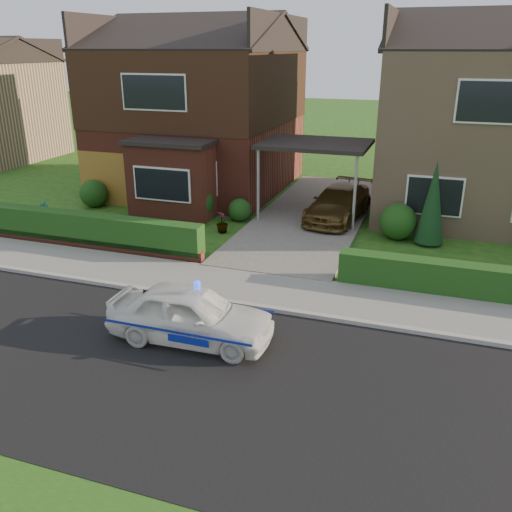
% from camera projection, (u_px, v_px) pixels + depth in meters
% --- Properties ---
extents(ground, '(120.00, 120.00, 0.00)m').
position_uv_depth(ground, '(184.00, 373.00, 10.55)').
color(ground, '#194B14').
rests_on(ground, ground).
extents(road, '(60.00, 6.00, 0.02)m').
position_uv_depth(road, '(184.00, 373.00, 10.55)').
color(road, black).
rests_on(road, ground).
extents(kerb, '(60.00, 0.16, 0.12)m').
position_uv_depth(kerb, '(238.00, 304.00, 13.22)').
color(kerb, '#9E9993').
rests_on(kerb, ground).
extents(sidewalk, '(60.00, 2.00, 0.10)m').
position_uv_depth(sidewalk, '(253.00, 288.00, 14.15)').
color(sidewalk, slate).
rests_on(sidewalk, ground).
extents(driveway, '(3.80, 12.00, 0.12)m').
position_uv_depth(driveway, '(313.00, 215.00, 20.24)').
color(driveway, '#666059').
rests_on(driveway, ground).
extents(house_left, '(7.50, 9.53, 7.25)m').
position_uv_depth(house_left, '(200.00, 100.00, 23.19)').
color(house_left, brown).
rests_on(house_left, ground).
extents(house_right, '(7.50, 8.06, 7.25)m').
position_uv_depth(house_right, '(490.00, 113.00, 19.84)').
color(house_right, tan).
rests_on(house_right, ground).
extents(carport_link, '(3.80, 3.00, 2.77)m').
position_uv_depth(carport_link, '(315.00, 145.00, 19.26)').
color(carport_link, black).
rests_on(carport_link, ground).
extents(garage_door, '(2.20, 0.10, 2.10)m').
position_uv_depth(garage_door, '(105.00, 179.00, 21.44)').
color(garage_door, olive).
rests_on(garage_door, ground).
extents(dwarf_wall, '(7.70, 0.25, 0.36)m').
position_uv_depth(dwarf_wall, '(90.00, 244.00, 16.91)').
color(dwarf_wall, brown).
rests_on(dwarf_wall, ground).
extents(hedge_left, '(7.50, 0.55, 0.90)m').
position_uv_depth(hedge_left, '(93.00, 248.00, 17.10)').
color(hedge_left, '#153C13').
rests_on(hedge_left, ground).
extents(hedge_right, '(7.50, 0.55, 0.80)m').
position_uv_depth(hedge_right, '(488.00, 301.00, 13.53)').
color(hedge_right, '#153C13').
rests_on(hedge_right, ground).
extents(shrub_left_far, '(1.08, 1.08, 1.08)m').
position_uv_depth(shrub_left_far, '(94.00, 194.00, 21.30)').
color(shrub_left_far, '#153C13').
rests_on(shrub_left_far, ground).
extents(shrub_left_mid, '(1.32, 1.32, 1.32)m').
position_uv_depth(shrub_left_mid, '(196.00, 202.00, 19.72)').
color(shrub_left_mid, '#153C13').
rests_on(shrub_left_mid, ground).
extents(shrub_left_near, '(0.84, 0.84, 0.84)m').
position_uv_depth(shrub_left_near, '(240.00, 210.00, 19.59)').
color(shrub_left_near, '#153C13').
rests_on(shrub_left_near, ground).
extents(shrub_right_near, '(1.20, 1.20, 1.20)m').
position_uv_depth(shrub_right_near, '(398.00, 222.00, 17.67)').
color(shrub_right_near, '#153C13').
rests_on(shrub_right_near, ground).
extents(conifer_a, '(0.90, 0.90, 2.60)m').
position_uv_depth(conifer_a, '(432.00, 205.00, 16.94)').
color(conifer_a, black).
rests_on(conifer_a, ground).
extents(police_car, '(3.28, 3.61, 1.38)m').
position_uv_depth(police_car, '(191.00, 315.00, 11.50)').
color(police_car, silver).
rests_on(police_car, ground).
extents(driveway_car, '(2.12, 4.17, 1.16)m').
position_uv_depth(driveway_car, '(339.00, 203.00, 19.39)').
color(driveway_car, brown).
rests_on(driveway_car, driveway).
extents(potted_plant_a, '(0.39, 0.27, 0.75)m').
position_uv_depth(potted_plant_a, '(44.00, 212.00, 19.45)').
color(potted_plant_a, gray).
rests_on(potted_plant_a, ground).
extents(potted_plant_b, '(0.52, 0.51, 0.74)m').
position_uv_depth(potted_plant_b, '(101.00, 231.00, 17.47)').
color(potted_plant_b, gray).
rests_on(potted_plant_b, ground).
extents(potted_plant_c, '(0.49, 0.49, 0.71)m').
position_uv_depth(potted_plant_c, '(222.00, 223.00, 18.36)').
color(potted_plant_c, gray).
rests_on(potted_plant_c, ground).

